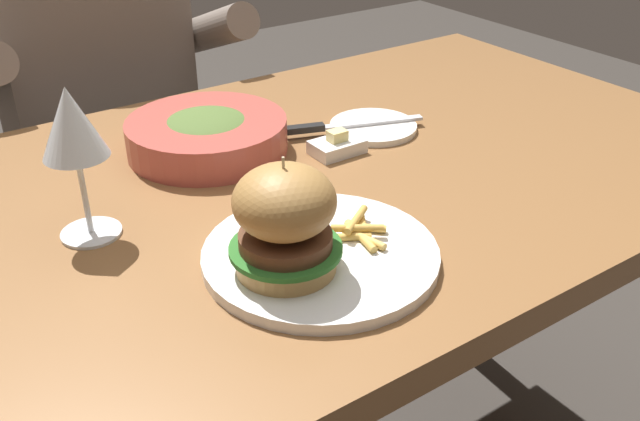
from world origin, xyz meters
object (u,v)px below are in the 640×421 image
bread_plate (373,127)px  soup_bowl (207,134)px  burger_sandwich (285,220)px  butter_dish (337,146)px  diner_person (106,141)px  table_knife (342,125)px  main_plate (321,255)px  wine_glass (72,128)px

bread_plate → soup_bowl: bearing=163.0°
burger_sandwich → soup_bowl: 0.35m
butter_dish → diner_person: diner_person is taller
table_knife → bread_plate: bearing=-19.0°
bread_plate → butter_dish: (-0.10, -0.04, 0.01)m
table_knife → soup_bowl: bearing=163.4°
main_plate → butter_dish: (0.18, 0.22, 0.00)m
butter_dish → burger_sandwich: bearing=-135.5°
main_plate → table_knife: (0.23, 0.27, 0.01)m
burger_sandwich → wine_glass: 0.26m
soup_bowl → table_knife: bearing=-16.6°
burger_sandwich → diner_person: size_ratio=0.11×
diner_person → bread_plate: bearing=-67.7°
main_plate → soup_bowl: soup_bowl is taller
wine_glass → soup_bowl: bearing=30.7°
table_knife → butter_dish: butter_dish is taller
burger_sandwich → butter_dish: size_ratio=1.73×
main_plate → wine_glass: bearing=133.8°
burger_sandwich → table_knife: 0.40m
diner_person → wine_glass: bearing=-109.2°
burger_sandwich → wine_glass: (-0.14, 0.21, 0.06)m
wine_glass → butter_dish: 0.40m
table_knife → butter_dish: size_ratio=2.82×
bread_plate → table_knife: 0.05m
wine_glass → table_knife: wine_glass is taller
butter_dish → diner_person: (-0.15, 0.64, -0.19)m
main_plate → soup_bowl: size_ratio=1.14×
butter_dish → soup_bowl: (-0.15, 0.11, 0.02)m
soup_bowl → burger_sandwich: bearing=-103.1°
table_knife → diner_person: size_ratio=0.18×
main_plate → burger_sandwich: 0.08m
butter_dish → table_knife: bearing=47.7°
main_plate → burger_sandwich: bearing=-170.3°
wine_glass → soup_bowl: (0.22, 0.13, -0.11)m
table_knife → burger_sandwich: bearing=-134.9°
wine_glass → soup_bowl: size_ratio=0.79×
burger_sandwich → soup_bowl: size_ratio=0.56×
burger_sandwich → soup_bowl: bearing=76.9°
wine_glass → butter_dish: size_ratio=2.44×
butter_dish → soup_bowl: 0.19m
bread_plate → butter_dish: 0.10m
soup_bowl → wine_glass: bearing=-149.3°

